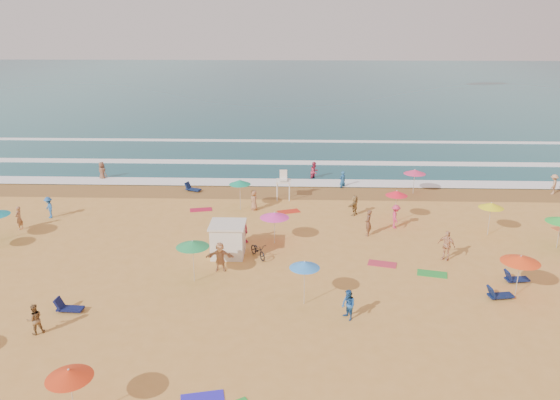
{
  "coord_description": "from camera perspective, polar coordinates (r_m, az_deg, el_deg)",
  "views": [
    {
      "loc": [
        2.59,
        -31.83,
        14.38
      ],
      "look_at": [
        1.32,
        6.0,
        1.5
      ],
      "focal_mm": 35.0,
      "sensor_mm": 36.0,
      "label": 1
    }
  ],
  "objects": [
    {
      "name": "towels",
      "position": [
        32.71,
        -1.5,
        -7.27
      ],
      "size": [
        46.34,
        23.98,
        0.03
      ],
      "color": "red",
      "rests_on": "ground"
    },
    {
      "name": "surf_foam",
      "position": [
        55.1,
        -0.84,
        3.77
      ],
      "size": [
        200.0,
        18.7,
        0.05
      ],
      "color": "white",
      "rests_on": "ground"
    },
    {
      "name": "ocean",
      "position": [
        116.75,
        0.66,
        11.72
      ],
      "size": [
        220.0,
        140.0,
        0.18
      ],
      "primitive_type": "cube",
      "color": "#0C4756",
      "rests_on": "ground"
    },
    {
      "name": "cabana",
      "position": [
        34.36,
        -5.46,
        -4.22
      ],
      "size": [
        2.0,
        2.0,
        2.0
      ],
      "primitive_type": "cube",
      "color": "silver",
      "rests_on": "ground"
    },
    {
      "name": "beachgoers",
      "position": [
        38.84,
        -2.13,
        -1.65
      ],
      "size": [
        50.05,
        27.29,
        2.14
      ],
      "color": "#2258A0",
      "rests_on": "ground"
    },
    {
      "name": "cabana_roof",
      "position": [
        33.96,
        -5.51,
        -2.57
      ],
      "size": [
        2.2,
        2.2,
        0.12
      ],
      "primitive_type": "cube",
      "color": "silver",
      "rests_on": "cabana"
    },
    {
      "name": "ground",
      "position": [
        35.03,
        -2.5,
        -5.47
      ],
      "size": [
        220.0,
        220.0,
        0.0
      ],
      "primitive_type": "plane",
      "color": "gold",
      "rests_on": "ground"
    },
    {
      "name": "loungers",
      "position": [
        32.62,
        2.63,
        -7.05
      ],
      "size": [
        59.99,
        22.13,
        0.34
      ],
      "color": "#0D1545",
      "rests_on": "ground"
    },
    {
      "name": "lifeguard_stand",
      "position": [
        44.56,
        0.35,
        1.38
      ],
      "size": [
        1.2,
        1.2,
        2.1
      ],
      "primitive_type": null,
      "color": "white",
      "rests_on": "ground"
    },
    {
      "name": "bicycle",
      "position": [
        34.1,
        -2.31,
        -5.28
      ],
      "size": [
        1.5,
        1.9,
        0.96
      ],
      "primitive_type": "imported",
      "rotation": [
        0.0,
        0.0,
        0.55
      ],
      "color": "black",
      "rests_on": "ground"
    },
    {
      "name": "beach_umbrellas",
      "position": [
        32.75,
        -2.95,
        -3.27
      ],
      "size": [
        42.7,
        29.73,
        0.73
      ],
      "color": "#239A51",
      "rests_on": "ground"
    },
    {
      "name": "wet_sand",
      "position": [
        46.68,
        -1.35,
        0.85
      ],
      "size": [
        220.0,
        220.0,
        0.0
      ],
      "primitive_type": "plane",
      "color": "olive",
      "rests_on": "ground"
    }
  ]
}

